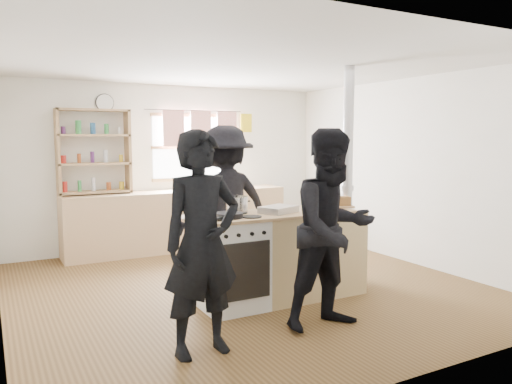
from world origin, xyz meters
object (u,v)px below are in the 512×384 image
Objects in this scene: thermos at (222,179)px; roast_tray at (279,209)px; cooking_island at (282,255)px; person_near_left at (202,244)px; person_near_right at (333,229)px; flue_heater at (346,229)px; stockpot_counter at (317,199)px; stockpot_stove at (237,204)px; person_far at (226,203)px; skillet_greens at (229,215)px; bread_board at (340,203)px.

thermos reaches higher than roast_tray.
person_near_left reaches higher than cooking_island.
person_near_left is 1.24m from person_near_right.
stockpot_counter is at bearing -177.00° from flue_heater.
person_far reaches higher than stockpot_stove.
flue_heater is at bearing 7.07° from cooking_island.
person_near_left is at bearing -127.79° from skillet_greens.
stockpot_counter reaches higher than skillet_greens.
bread_board is (0.81, 0.01, 0.01)m from roast_tray.
person_far is at bearing 95.48° from person_near_right.
cooking_island is 0.51m from roast_tray.
person_near_right is at bearing -99.32° from thermos.
roast_tray is 0.57m from stockpot_counter.
roast_tray is (-0.64, -2.79, -0.08)m from thermos.
thermos is at bearing -115.89° from person_far.
person_near_right is at bearing -133.68° from flue_heater.
cooking_island is 0.72m from stockpot_stove.
bread_board is 0.18× the size of person_near_right.
person_far reaches higher than skillet_greens.
cooking_island is 7.27× the size of stockpot_counter.
roast_tray is 1.36× the size of bread_board.
skillet_greens is 1.17× the size of bread_board.
cooking_island is 0.91m from bread_board.
skillet_greens is 1.67× the size of stockpot_stove.
stockpot_counter reaches higher than roast_tray.
bread_board reaches higher than cooking_island.
person_near_left reaches higher than bread_board.
roast_tray is 1.66× the size of stockpot_counter.
thermos is 1.29× the size of stockpot_stove.
person_near_left is at bearing -157.11° from bread_board.
skillet_greens is at bearing -113.46° from thermos.
skillet_greens is 0.60m from roast_tray.
stockpot_counter is 2.00m from person_near_left.
stockpot_stove is 0.94m from stockpot_counter.
stockpot_counter is (-0.08, -2.68, -0.03)m from thermos.
skillet_greens is (-1.23, -2.84, -0.09)m from thermos.
skillet_greens is 1.17m from stockpot_counter.
thermos is at bearing 80.55° from person_near_right.
roast_tray is at bearing 30.68° from person_near_left.
thermos is at bearing 93.38° from bread_board.
person_near_right reaches higher than skillet_greens.
flue_heater reaches higher than person_far.
stockpot_counter is at bearing 62.00° from person_near_right.
person_near_left is (-2.20, -0.97, 0.24)m from flue_heater.
person_near_left is (-1.19, -0.83, -0.08)m from roast_tray.
skillet_greens is 0.15× the size of flue_heater.
skillet_greens reaches higher than cooking_island.
roast_tray is at bearing 92.57° from person_near_right.
person_near_right is at bearing -87.30° from roast_tray.
person_near_left is 2.10m from person_far.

